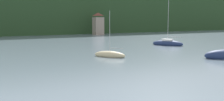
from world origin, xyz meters
TOP-DOWN VIEW (x-y plane):
  - wooded_hillside at (-0.81, 144.25)m, footprint 352.00×51.73m
  - shore_building_westcentral at (30.08, 108.33)m, footprint 3.63×3.74m
  - sailboat_far_3 at (26.48, 63.52)m, footprint 5.72×7.50m
  - sailboat_far_5 at (5.93, 53.30)m, footprint 4.50×5.49m

SIDE VIEW (x-z plane):
  - sailboat_far_5 at x=5.93m, z-range -3.58..4.19m
  - sailboat_far_3 at x=26.48m, z-range -5.04..5.93m
  - shore_building_westcentral at x=30.08m, z-range -0.12..8.28m
  - wooded_hillside at x=-0.81m, z-range -13.35..29.15m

